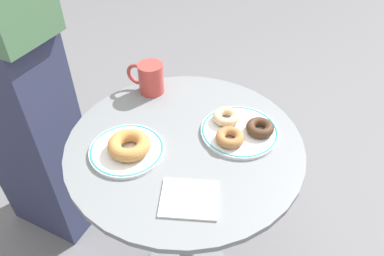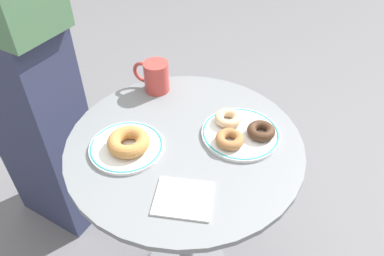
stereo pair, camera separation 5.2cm
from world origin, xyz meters
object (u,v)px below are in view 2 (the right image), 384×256
at_px(donut_old_fashioned, 129,142).
at_px(cafe_table, 185,191).
at_px(plate_right, 240,133).
at_px(paper_napkin, 183,198).
at_px(coffee_mug, 155,76).
at_px(person_figure, 7,38).
at_px(donut_glazed, 228,118).
at_px(donut_cinnamon, 230,139).
at_px(plate_left, 126,147).
at_px(donut_chocolate, 261,131).

bearing_deg(donut_old_fashioned, cafe_table, 13.58).
bearing_deg(cafe_table, donut_old_fashioned, -166.42).
relative_size(plate_right, paper_napkin, 1.62).
xyz_separation_m(coffee_mug, person_figure, (-0.48, 0.06, 0.10)).
height_order(donut_old_fashioned, donut_glazed, donut_old_fashioned).
height_order(plate_right, donut_cinnamon, donut_cinnamon).
relative_size(cafe_table, donut_old_fashioned, 6.32).
xyz_separation_m(cafe_table, plate_left, (-0.16, -0.03, 0.22)).
xyz_separation_m(plate_right, donut_old_fashioned, (-0.31, -0.07, 0.02)).
bearing_deg(donut_glazed, plate_right, -51.63).
height_order(cafe_table, plate_right, plate_right).
height_order(plate_right, donut_chocolate, donut_chocolate).
relative_size(donut_cinnamon, paper_napkin, 0.58).
distance_m(donut_cinnamon, coffee_mug, 0.35).
height_order(coffee_mug, person_figure, person_figure).
relative_size(plate_right, donut_old_fashioned, 1.93).
bearing_deg(cafe_table, donut_glazed, 32.41).
relative_size(cafe_table, plate_right, 3.27).
bearing_deg(plate_left, donut_chocolate, 8.69).
relative_size(cafe_table, donut_glazed, 9.15).
height_order(plate_left, donut_chocolate, donut_chocolate).
relative_size(donut_chocolate, paper_napkin, 0.58).
height_order(donut_chocolate, coffee_mug, coffee_mug).
bearing_deg(donut_cinnamon, donut_glazed, 90.68).
distance_m(plate_left, coffee_mug, 0.29).
relative_size(donut_old_fashioned, donut_cinnamon, 1.45).
bearing_deg(plate_right, donut_old_fashioned, -167.10).
xyz_separation_m(plate_right, donut_chocolate, (0.06, -0.01, 0.02)).
relative_size(plate_left, person_figure, 0.12).
distance_m(donut_old_fashioned, donut_glazed, 0.30).
height_order(cafe_table, plate_left, plate_left).
bearing_deg(donut_old_fashioned, plate_left, 148.61).
relative_size(cafe_table, donut_cinnamon, 9.15).
bearing_deg(paper_napkin, donut_glazed, 67.16).
height_order(cafe_table, donut_chocolate, donut_chocolate).
xyz_separation_m(cafe_table, donut_cinnamon, (0.12, -0.01, 0.24)).
height_order(donut_chocolate, paper_napkin, donut_chocolate).
bearing_deg(plate_left, person_figure, 141.11).
relative_size(plate_left, donut_chocolate, 2.56).
relative_size(donut_old_fashioned, coffee_mug, 0.94).
bearing_deg(person_figure, donut_glazed, -18.33).
bearing_deg(donut_old_fashioned, donut_chocolate, 9.78).
bearing_deg(donut_cinnamon, paper_napkin, -122.02).
bearing_deg(coffee_mug, donut_old_fashioned, -98.53).
xyz_separation_m(plate_left, coffee_mug, (0.05, 0.28, 0.04)).
distance_m(donut_chocolate, person_figure, 0.86).
bearing_deg(donut_glazed, donut_old_fashioned, -157.23).
height_order(donut_old_fashioned, coffee_mug, coffee_mug).
xyz_separation_m(donut_old_fashioned, person_figure, (-0.43, 0.35, 0.12)).
distance_m(donut_old_fashioned, paper_napkin, 0.23).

